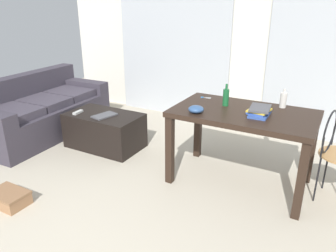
# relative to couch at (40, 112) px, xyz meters

# --- Properties ---
(ground_plane) EXTENTS (8.43, 8.43, 0.00)m
(ground_plane) POSITION_rel_couch_xyz_m (2.36, -0.49, -0.30)
(ground_plane) COLOR #B2A893
(wall_back) EXTENTS (6.06, 0.10, 2.54)m
(wall_back) POSITION_rel_couch_xyz_m (2.36, 1.67, 0.97)
(wall_back) COLOR silver
(wall_back) RESTS_ON ground
(curtains) EXTENTS (4.14, 0.03, 2.23)m
(curtains) POSITION_rel_couch_xyz_m (2.36, 1.59, 0.81)
(curtains) COLOR #B2B7BC
(curtains) RESTS_ON ground
(couch) EXTENTS (0.93, 1.87, 0.78)m
(couch) POSITION_rel_couch_xyz_m (0.00, 0.00, 0.00)
(couch) COLOR #38333D
(couch) RESTS_ON ground
(coffee_table) EXTENTS (0.91, 0.54, 0.43)m
(coffee_table) POSITION_rel_couch_xyz_m (1.06, 0.06, -0.09)
(coffee_table) COLOR black
(coffee_table) RESTS_ON ground
(craft_table) EXTENTS (1.31, 0.78, 0.75)m
(craft_table) POSITION_rel_couch_xyz_m (2.79, 0.03, 0.35)
(craft_table) COLOR black
(craft_table) RESTS_ON ground
(wire_chair) EXTENTS (0.40, 0.42, 0.84)m
(wire_chair) POSITION_rel_couch_xyz_m (3.60, 0.16, 0.22)
(wire_chair) COLOR #B7844C
(wire_chair) RESTS_ON ground
(bottle_near) EXTENTS (0.06, 0.06, 0.22)m
(bottle_near) POSITION_rel_couch_xyz_m (2.57, 0.12, 0.54)
(bottle_near) COLOR #195B2D
(bottle_near) RESTS_ON craft_table
(bottle_far) EXTENTS (0.06, 0.06, 0.18)m
(bottle_far) POSITION_rel_couch_xyz_m (3.08, 0.33, 0.53)
(bottle_far) COLOR beige
(bottle_far) RESTS_ON craft_table
(bowl) EXTENTS (0.14, 0.14, 0.07)m
(bowl) POSITION_rel_couch_xyz_m (2.41, -0.22, 0.49)
(bowl) COLOR #2D4C7A
(bowl) RESTS_ON craft_table
(book_stack) EXTENTS (0.20, 0.29, 0.07)m
(book_stack) POSITION_rel_couch_xyz_m (2.94, -0.00, 0.49)
(book_stack) COLOR #33519E
(book_stack) RESTS_ON craft_table
(scissors) EXTENTS (0.11, 0.05, 0.00)m
(scissors) POSITION_rel_couch_xyz_m (2.28, 0.27, 0.45)
(scissors) COLOR #9EA0A5
(scissors) RESTS_ON craft_table
(tv_remote_primary) EXTENTS (0.06, 0.15, 0.03)m
(tv_remote_primary) POSITION_rel_couch_xyz_m (0.77, -0.07, 0.14)
(tv_remote_primary) COLOR #B7B7B2
(tv_remote_primary) RESTS_ON coffee_table
(magazine) EXTENTS (0.23, 0.31, 0.02)m
(magazine) POSITION_rel_couch_xyz_m (1.12, 0.00, 0.14)
(magazine) COLOR #4C4C51
(magazine) RESTS_ON coffee_table
(shoebox) EXTENTS (0.35, 0.24, 0.13)m
(shoebox) POSITION_rel_couch_xyz_m (1.10, -1.35, -0.24)
(shoebox) COLOR #996B47
(shoebox) RESTS_ON ground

